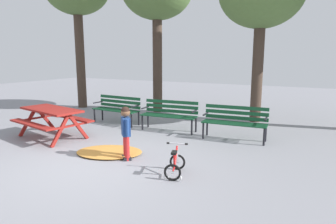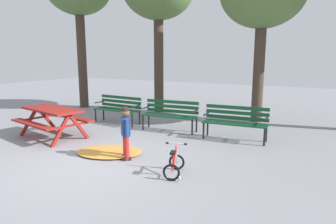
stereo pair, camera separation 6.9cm
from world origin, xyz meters
name	(u,v)px [view 1 (the left image)]	position (x,y,z in m)	size (l,w,h in m)	color
ground	(90,164)	(0.00, 0.00, 0.00)	(36.00, 36.00, 0.00)	gray
picnic_table	(52,115)	(-2.22, 1.08, 0.59)	(2.03, 1.67, 0.79)	maroon
park_bench_far_left	(117,107)	(-1.75, 3.24, 0.51)	(1.63, 0.56, 0.85)	#144728
park_bench_left	(170,113)	(0.14, 3.18, 0.51)	(1.63, 0.57, 0.85)	#144728
park_bench_right	(235,120)	(2.04, 3.08, 0.51)	(1.63, 0.57, 0.85)	#144728
child_standing	(126,128)	(0.47, 0.59, 0.65)	(0.32, 0.32, 1.10)	red
kids_bicycle	(175,164)	(1.73, 0.29, 0.20)	(0.49, 0.62, 0.54)	black
leaf_pile	(109,152)	(-0.09, 0.72, 0.04)	(1.44, 1.01, 0.07)	#C68438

